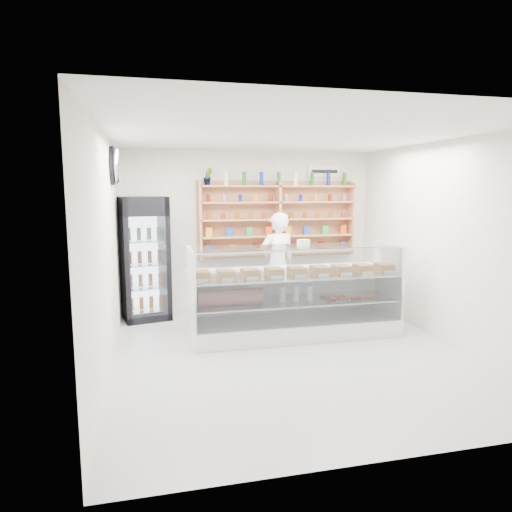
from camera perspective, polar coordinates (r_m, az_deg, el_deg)
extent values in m
plane|color=#9D9CA1|center=(6.15, 4.29, -11.91)|extent=(5.00, 5.00, 0.00)
plane|color=white|center=(5.81, 4.59, 14.97)|extent=(5.00, 5.00, 0.00)
plane|color=beige|center=(8.22, -0.86, 3.27)|extent=(4.50, 0.00, 4.50)
plane|color=beige|center=(3.55, 16.78, -3.82)|extent=(4.50, 0.00, 4.50)
plane|color=beige|center=(5.57, -18.21, 0.43)|extent=(0.00, 5.00, 5.00)
plane|color=beige|center=(6.84, 22.70, 1.60)|extent=(0.00, 5.00, 5.00)
cube|color=white|center=(6.80, 4.83, -8.79)|extent=(3.04, 0.86, 0.25)
cube|color=white|center=(7.06, 3.86, -4.40)|extent=(3.04, 0.05, 0.64)
cube|color=silver|center=(6.70, 4.87, -5.60)|extent=(2.92, 0.76, 0.02)
cube|color=silver|center=(6.62, 4.91, -2.44)|extent=(2.98, 0.79, 0.02)
cube|color=silver|center=(6.25, 6.08, -4.09)|extent=(2.98, 0.12, 1.06)
cube|color=silver|center=(6.50, 5.09, 1.16)|extent=(2.98, 0.60, 0.01)
imported|color=white|center=(7.65, 2.66, -1.09)|extent=(0.71, 0.53, 1.75)
cube|color=black|center=(7.68, -13.80, -0.29)|extent=(0.85, 0.84, 2.01)
cube|color=#34053A|center=(7.28, -14.58, 5.98)|extent=(0.70, 0.17, 0.28)
cube|color=silver|center=(7.36, -14.34, -1.39)|extent=(0.60, 0.13, 1.59)
cube|color=tan|center=(7.90, -7.02, 4.38)|extent=(0.04, 0.28, 1.33)
cube|color=tan|center=(8.17, 2.82, 4.56)|extent=(0.04, 0.28, 1.33)
cube|color=tan|center=(8.67, 11.78, 4.61)|extent=(0.04, 0.28, 1.33)
cube|color=tan|center=(8.23, 2.79, 0.46)|extent=(2.80, 0.28, 0.03)
cube|color=tan|center=(8.20, 2.80, 2.54)|extent=(2.80, 0.28, 0.03)
cube|color=tan|center=(8.17, 2.82, 4.63)|extent=(2.80, 0.28, 0.03)
cube|color=tan|center=(8.16, 2.83, 6.74)|extent=(2.80, 0.28, 0.03)
cube|color=tan|center=(8.16, 2.84, 8.70)|extent=(2.80, 0.28, 0.03)
imported|color=#1E6626|center=(7.91, -6.02, 9.87)|extent=(0.18, 0.16, 0.30)
ellipsoid|color=silver|center=(6.72, -17.07, 10.74)|extent=(0.15, 0.50, 0.50)
cube|color=white|center=(8.58, 8.50, 10.41)|extent=(0.62, 0.03, 0.20)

